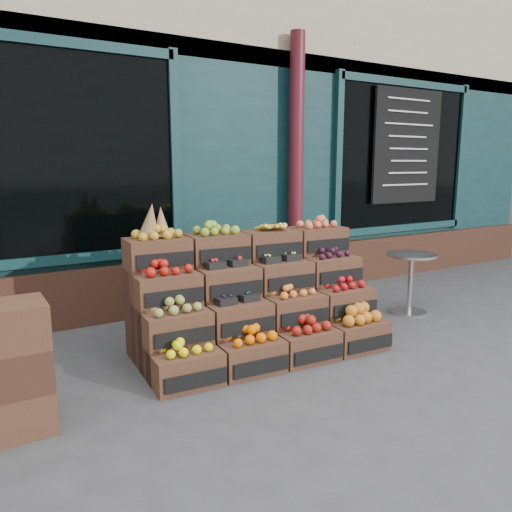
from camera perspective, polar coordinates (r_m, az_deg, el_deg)
ground at (r=4.25m, az=7.41°, el=-12.59°), size 60.00×60.00×0.00m
shop_facade at (r=8.54m, az=-14.91°, el=15.13°), size 12.00×6.24×4.80m
crate_display at (r=4.50m, az=-0.23°, el=-5.56°), size 2.21×1.18×1.34m
spare_crates at (r=3.49m, az=-27.09°, el=-11.60°), size 0.56×0.39×0.83m
bistro_table at (r=5.81m, az=17.23°, el=-2.23°), size 0.54×0.54×0.68m
shopkeeper at (r=5.80m, az=-26.02°, el=1.97°), size 0.74×0.56×1.81m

